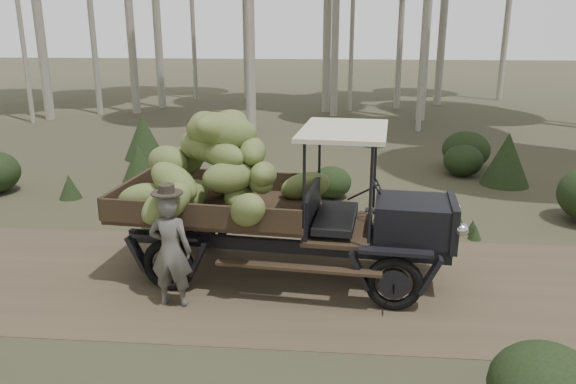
% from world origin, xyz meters
% --- Properties ---
extents(ground, '(120.00, 120.00, 0.00)m').
position_xyz_m(ground, '(0.00, 0.00, 0.00)').
color(ground, '#473D2B').
rests_on(ground, ground).
extents(dirt_track, '(70.00, 4.00, 0.01)m').
position_xyz_m(dirt_track, '(0.00, 0.00, 0.00)').
color(dirt_track, brown).
rests_on(dirt_track, ground).
extents(banana_truck, '(5.67, 2.84, 2.80)m').
position_xyz_m(banana_truck, '(1.44, 0.30, 1.62)').
color(banana_truck, black).
rests_on(banana_truck, ground).
extents(farmer, '(0.65, 0.49, 1.88)m').
position_xyz_m(farmer, '(0.51, -0.90, 0.89)').
color(farmer, '#55534E').
rests_on(farmer, ground).
extents(undergrowth, '(22.73, 24.00, 1.38)m').
position_xyz_m(undergrowth, '(3.19, -1.31, 0.54)').
color(undergrowth, '#233319').
rests_on(undergrowth, ground).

